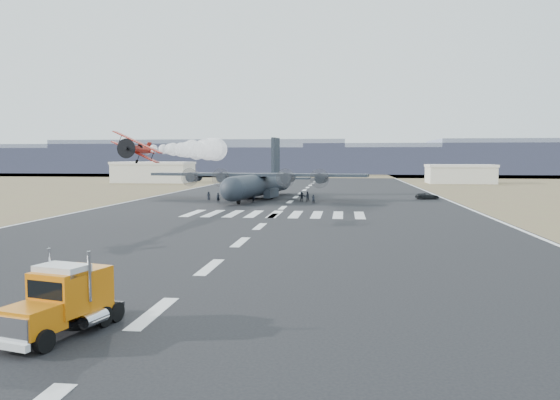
% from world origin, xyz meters
% --- Properties ---
extents(ground, '(500.00, 500.00, 0.00)m').
position_xyz_m(ground, '(0.00, 0.00, 0.00)').
color(ground, black).
rests_on(ground, ground).
extents(scrub_far, '(500.00, 80.00, 0.00)m').
position_xyz_m(scrub_far, '(0.00, 230.00, 0.00)').
color(scrub_far, olive).
rests_on(scrub_far, ground).
extents(runway_markings, '(60.00, 260.00, 0.01)m').
position_xyz_m(runway_markings, '(0.00, 60.00, 0.01)').
color(runway_markings, silver).
rests_on(runway_markings, ground).
extents(ridge_seg_b, '(150.00, 50.00, 15.00)m').
position_xyz_m(ridge_seg_b, '(-130.00, 260.00, 7.50)').
color(ridge_seg_b, slate).
rests_on(ridge_seg_b, ground).
extents(ridge_seg_c, '(150.00, 50.00, 17.00)m').
position_xyz_m(ridge_seg_c, '(-65.00, 260.00, 8.50)').
color(ridge_seg_c, slate).
rests_on(ridge_seg_c, ground).
extents(ridge_seg_d, '(150.00, 50.00, 13.00)m').
position_xyz_m(ridge_seg_d, '(0.00, 260.00, 6.50)').
color(ridge_seg_d, slate).
rests_on(ridge_seg_d, ground).
extents(ridge_seg_e, '(150.00, 50.00, 15.00)m').
position_xyz_m(ridge_seg_e, '(65.00, 260.00, 7.50)').
color(ridge_seg_e, slate).
rests_on(ridge_seg_e, ground).
extents(hangar_left, '(24.50, 14.50, 6.70)m').
position_xyz_m(hangar_left, '(-52.00, 145.00, 3.41)').
color(hangar_left, beige).
rests_on(hangar_left, ground).
extents(hangar_right, '(20.50, 12.50, 5.90)m').
position_xyz_m(hangar_right, '(46.00, 150.00, 3.01)').
color(hangar_right, beige).
rests_on(hangar_right, ground).
extents(semi_truck, '(3.78, 7.32, 3.21)m').
position_xyz_m(semi_truck, '(-2.92, -3.65, 1.58)').
color(semi_truck, black).
rests_on(semi_truck, ground).
extents(aerobatic_biplane, '(5.97, 5.76, 3.86)m').
position_xyz_m(aerobatic_biplane, '(-14.57, 35.29, 9.13)').
color(aerobatic_biplane, '#BE310C').
extents(smoke_trail, '(4.04, 32.15, 4.04)m').
position_xyz_m(smoke_trail, '(-13.26, 61.66, 9.36)').
color(smoke_trail, white).
extents(transport_aircraft, '(42.83, 35.14, 12.36)m').
position_xyz_m(transport_aircraft, '(-6.68, 78.90, 3.19)').
color(transport_aircraft, black).
rests_on(transport_aircraft, ground).
extents(support_vehicle, '(4.74, 2.59, 1.26)m').
position_xyz_m(support_vehicle, '(25.89, 81.40, 0.63)').
color(support_vehicle, black).
rests_on(support_vehicle, ground).
extents(crew_a, '(0.72, 0.67, 1.58)m').
position_xyz_m(crew_a, '(4.43, 68.97, 0.79)').
color(crew_a, black).
rests_on(crew_a, ground).
extents(crew_b, '(0.79, 0.90, 1.58)m').
position_xyz_m(crew_b, '(-6.36, 70.21, 0.79)').
color(crew_b, black).
rests_on(crew_b, ground).
extents(crew_c, '(0.55, 1.15, 1.77)m').
position_xyz_m(crew_c, '(-8.21, 73.98, 0.89)').
color(crew_c, black).
rests_on(crew_c, ground).
extents(crew_d, '(0.98, 0.60, 1.58)m').
position_xyz_m(crew_d, '(-9.89, 74.72, 0.79)').
color(crew_d, black).
rests_on(crew_d, ground).
extents(crew_e, '(0.88, 0.66, 1.60)m').
position_xyz_m(crew_e, '(-15.87, 74.47, 0.80)').
color(crew_e, black).
rests_on(crew_e, ground).
extents(crew_f, '(1.72, 1.29, 1.80)m').
position_xyz_m(crew_f, '(2.03, 73.50, 0.90)').
color(crew_f, black).
rests_on(crew_f, ground).
extents(crew_g, '(0.87, 0.83, 1.86)m').
position_xyz_m(crew_g, '(-12.49, 68.02, 0.93)').
color(crew_g, black).
rests_on(crew_g, ground).
extents(crew_h, '(1.03, 0.80, 1.86)m').
position_xyz_m(crew_h, '(3.04, 73.46, 0.93)').
color(crew_h, black).
rests_on(crew_h, ground).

